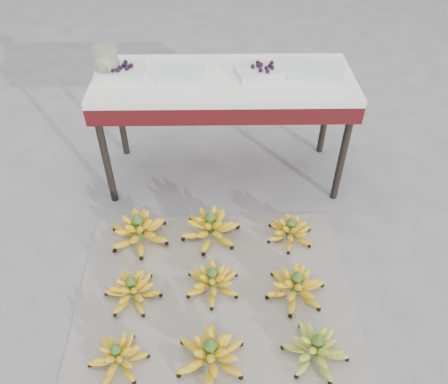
{
  "coord_description": "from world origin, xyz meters",
  "views": [
    {
      "loc": [
        0.08,
        -1.15,
        1.69
      ],
      "look_at": [
        0.11,
        0.4,
        0.32
      ],
      "focal_mm": 35.0,
      "sensor_mm": 36.0,
      "label": 1
    }
  ],
  "objects_px": {
    "tray_left": "(182,74)",
    "glass_jar": "(107,61)",
    "bunch_mid_left": "(132,290)",
    "bunch_back_right": "(290,231)",
    "bunch_mid_center": "(212,281)",
    "bunch_front_center": "(211,354)",
    "bunch_front_right": "(316,349)",
    "bunch_mid_right": "(296,286)",
    "bunch_front_left": "(118,357)",
    "newspaper_mat": "(215,297)",
    "vendor_table": "(224,89)",
    "tray_right": "(259,72)",
    "tray_far_right": "(316,70)",
    "bunch_back_left": "(139,231)",
    "bunch_back_center": "(211,227)",
    "tray_far_left": "(120,71)"
  },
  "relations": [
    {
      "from": "tray_left",
      "to": "glass_jar",
      "type": "height_order",
      "value": "glass_jar"
    },
    {
      "from": "bunch_mid_left",
      "to": "bunch_back_right",
      "type": "height_order",
      "value": "bunch_mid_left"
    },
    {
      "from": "bunch_mid_center",
      "to": "tray_left",
      "type": "height_order",
      "value": "tray_left"
    },
    {
      "from": "bunch_back_right",
      "to": "bunch_front_center",
      "type": "bearing_deg",
      "value": -141.44
    },
    {
      "from": "bunch_front_right",
      "to": "bunch_mid_right",
      "type": "relative_size",
      "value": 1.22
    },
    {
      "from": "bunch_front_left",
      "to": "bunch_back_right",
      "type": "xyz_separation_m",
      "value": [
        0.77,
        0.67,
        0.0
      ]
    },
    {
      "from": "bunch_mid_right",
      "to": "bunch_mid_left",
      "type": "bearing_deg",
      "value": 179.54
    },
    {
      "from": "newspaper_mat",
      "to": "vendor_table",
      "type": "distance_m",
      "value": 1.07
    },
    {
      "from": "tray_right",
      "to": "tray_far_right",
      "type": "xyz_separation_m",
      "value": [
        0.29,
        0.01,
        0.0
      ]
    },
    {
      "from": "newspaper_mat",
      "to": "bunch_back_left",
      "type": "height_order",
      "value": "bunch_back_left"
    },
    {
      "from": "tray_left",
      "to": "bunch_mid_center",
      "type": "bearing_deg",
      "value": -80.04
    },
    {
      "from": "bunch_front_center",
      "to": "bunch_front_left",
      "type": "bearing_deg",
      "value": 167.69
    },
    {
      "from": "bunch_front_center",
      "to": "glass_jar",
      "type": "bearing_deg",
      "value": 100.73
    },
    {
      "from": "newspaper_mat",
      "to": "bunch_back_center",
      "type": "height_order",
      "value": "bunch_back_center"
    },
    {
      "from": "bunch_mid_left",
      "to": "tray_far_right",
      "type": "distance_m",
      "value": 1.42
    },
    {
      "from": "tray_far_left",
      "to": "glass_jar",
      "type": "height_order",
      "value": "glass_jar"
    },
    {
      "from": "bunch_mid_left",
      "to": "glass_jar",
      "type": "bearing_deg",
      "value": 120.89
    },
    {
      "from": "bunch_mid_center",
      "to": "glass_jar",
      "type": "relative_size",
      "value": 2.04
    },
    {
      "from": "tray_right",
      "to": "bunch_mid_left",
      "type": "bearing_deg",
      "value": -123.89
    },
    {
      "from": "tray_left",
      "to": "tray_right",
      "type": "xyz_separation_m",
      "value": [
        0.4,
        0.02,
        0.0
      ]
    },
    {
      "from": "newspaper_mat",
      "to": "bunch_front_right",
      "type": "height_order",
      "value": "bunch_front_right"
    },
    {
      "from": "bunch_mid_right",
      "to": "tray_far_left",
      "type": "distance_m",
      "value": 1.38
    },
    {
      "from": "newspaper_mat",
      "to": "tray_far_right",
      "type": "distance_m",
      "value": 1.25
    },
    {
      "from": "bunch_mid_right",
      "to": "bunch_back_left",
      "type": "relative_size",
      "value": 0.7
    },
    {
      "from": "bunch_back_center",
      "to": "glass_jar",
      "type": "bearing_deg",
      "value": 147.08
    },
    {
      "from": "bunch_back_center",
      "to": "tray_far_left",
      "type": "relative_size",
      "value": 1.5
    },
    {
      "from": "bunch_mid_left",
      "to": "tray_far_right",
      "type": "relative_size",
      "value": 1.03
    },
    {
      "from": "bunch_front_left",
      "to": "tray_far_left",
      "type": "height_order",
      "value": "tray_far_left"
    },
    {
      "from": "tray_far_left",
      "to": "bunch_back_left",
      "type": "bearing_deg",
      "value": -80.65
    },
    {
      "from": "vendor_table",
      "to": "tray_far_left",
      "type": "height_order",
      "value": "tray_far_left"
    },
    {
      "from": "bunch_front_center",
      "to": "tray_right",
      "type": "relative_size",
      "value": 1.28
    },
    {
      "from": "bunch_back_right",
      "to": "newspaper_mat",
      "type": "bearing_deg",
      "value": -157.59
    },
    {
      "from": "bunch_front_right",
      "to": "tray_far_right",
      "type": "height_order",
      "value": "tray_far_right"
    },
    {
      "from": "bunch_front_right",
      "to": "vendor_table",
      "type": "bearing_deg",
      "value": 127.55
    },
    {
      "from": "bunch_front_center",
      "to": "bunch_front_right",
      "type": "distance_m",
      "value": 0.42
    },
    {
      "from": "bunch_front_center",
      "to": "bunch_back_right",
      "type": "bearing_deg",
      "value": 46.83
    },
    {
      "from": "bunch_mid_left",
      "to": "bunch_back_right",
      "type": "relative_size",
      "value": 1.04
    },
    {
      "from": "glass_jar",
      "to": "bunch_mid_left",
      "type": "bearing_deg",
      "value": -79.63
    },
    {
      "from": "bunch_front_right",
      "to": "bunch_back_center",
      "type": "xyz_separation_m",
      "value": [
        -0.43,
        0.67,
        0.01
      ]
    },
    {
      "from": "bunch_front_left",
      "to": "bunch_mid_center",
      "type": "bearing_deg",
      "value": 49.45
    },
    {
      "from": "bunch_mid_center",
      "to": "glass_jar",
      "type": "distance_m",
      "value": 1.21
    },
    {
      "from": "tray_far_right",
      "to": "bunch_mid_center",
      "type": "bearing_deg",
      "value": -122.0
    },
    {
      "from": "bunch_mid_left",
      "to": "tray_left",
      "type": "xyz_separation_m",
      "value": [
        0.21,
        0.89,
        0.61
      ]
    },
    {
      "from": "tray_left",
      "to": "bunch_mid_right",
      "type": "bearing_deg",
      "value": -59.18
    },
    {
      "from": "bunch_front_left",
      "to": "vendor_table",
      "type": "xyz_separation_m",
      "value": [
        0.44,
        1.21,
        0.52
      ]
    },
    {
      "from": "bunch_mid_right",
      "to": "bunch_mid_center",
      "type": "bearing_deg",
      "value": 173.17
    },
    {
      "from": "bunch_mid_left",
      "to": "bunch_mid_center",
      "type": "relative_size",
      "value": 1.04
    },
    {
      "from": "bunch_front_left",
      "to": "bunch_mid_left",
      "type": "relative_size",
      "value": 0.79
    },
    {
      "from": "bunch_back_center",
      "to": "tray_left",
      "type": "relative_size",
      "value": 1.52
    },
    {
      "from": "bunch_front_left",
      "to": "tray_left",
      "type": "distance_m",
      "value": 1.37
    }
  ]
}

